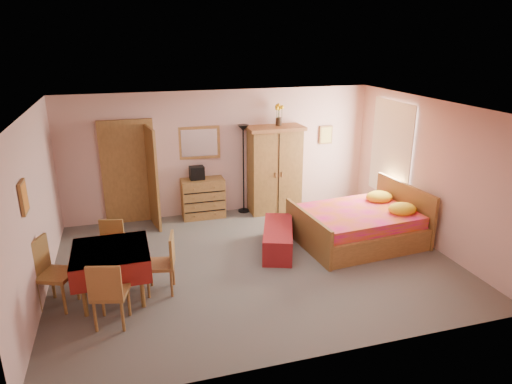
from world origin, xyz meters
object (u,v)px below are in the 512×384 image
object	(u,v)px
floor_lamp	(243,169)
chair_south	(110,292)
chest_of_drawers	(203,198)
sunflower_vase	(279,115)
stereo	(197,173)
dining_table	(113,273)
chair_north	(110,249)
chair_west	(55,274)
bed	(358,216)
chair_east	(160,264)
wall_mirror	(199,143)
wardrobe	(275,170)
bench	(278,239)

from	to	relation	value
floor_lamp	chair_south	world-z (taller)	floor_lamp
chest_of_drawers	sunflower_vase	size ratio (longest dim) A/B	1.95
stereo	dining_table	size ratio (longest dim) A/B	0.28
dining_table	chair_north	xyz separation A→B (m)	(-0.04, 0.78, 0.04)
chair_west	bed	bearing A→B (deg)	121.25
chair_south	chair_east	size ratio (longest dim) A/B	1.05
bed	chair_north	distance (m)	4.34
stereo	chair_west	distance (m)	3.73
bed	chair_west	xyz separation A→B (m)	(-5.06, -0.74, 0.01)
dining_table	chair_east	distance (m)	0.68
stereo	bed	xyz separation A→B (m)	(2.60, -2.04, -0.47)
wall_mirror	bed	size ratio (longest dim) A/B	0.40
wardrobe	chair_south	bearing A→B (deg)	-136.31
sunflower_vase	chair_west	world-z (taller)	sunflower_vase
dining_table	chair_west	size ratio (longest dim) A/B	1.04
chest_of_drawers	sunflower_vase	xyz separation A→B (m)	(1.64, 0.00, 1.67)
sunflower_vase	bench	world-z (taller)	sunflower_vase
stereo	chair_north	size ratio (longest dim) A/B	0.34
sunflower_vase	chair_north	bearing A→B (deg)	-150.73
chair_north	chair_east	xyz separation A→B (m)	(0.71, -0.80, 0.03)
floor_lamp	bed	world-z (taller)	floor_lamp
chair_north	chair_west	xyz separation A→B (m)	(-0.71, -0.79, 0.08)
floor_lamp	wardrobe	world-z (taller)	floor_lamp
wall_mirror	chair_north	distance (m)	3.06
chair_east	bed	bearing A→B (deg)	-67.17
stereo	dining_table	bearing A→B (deg)	-121.63
chest_of_drawers	dining_table	bearing A→B (deg)	-123.18
chair_west	chair_north	bearing A→B (deg)	160.96
chest_of_drawers	dining_table	distance (m)	3.27
wardrobe	chair_east	xyz separation A→B (m)	(-2.67, -2.67, -0.47)
wardrobe	chair_east	bearing A→B (deg)	-135.86
chest_of_drawers	chair_east	distance (m)	2.98
chest_of_drawers	wall_mirror	bearing A→B (deg)	90.32
wardrobe	bench	distance (m)	2.06
wall_mirror	floor_lamp	world-z (taller)	floor_lamp
wardrobe	dining_table	xyz separation A→B (m)	(-3.34, -2.64, -0.54)
floor_lamp	wardrobe	size ratio (longest dim) A/B	1.02
chair_south	chair_north	world-z (taller)	chair_south
floor_lamp	chair_west	distance (m)	4.46
bench	chair_north	xyz separation A→B (m)	(-2.83, -0.01, 0.20)
chest_of_drawers	bed	size ratio (longest dim) A/B	0.41
chair_east	chair_north	bearing A→B (deg)	52.67
dining_table	chest_of_drawers	bearing A→B (deg)	56.50
wall_mirror	bench	world-z (taller)	wall_mirror
chest_of_drawers	sunflower_vase	bearing A→B (deg)	0.41
wardrobe	bench	world-z (taller)	wardrobe
stereo	sunflower_vase	world-z (taller)	sunflower_vase
chest_of_drawers	wall_mirror	size ratio (longest dim) A/B	1.02
chest_of_drawers	wardrobe	world-z (taller)	wardrobe
chest_of_drawers	bed	xyz separation A→B (m)	(2.50, -2.00, 0.08)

